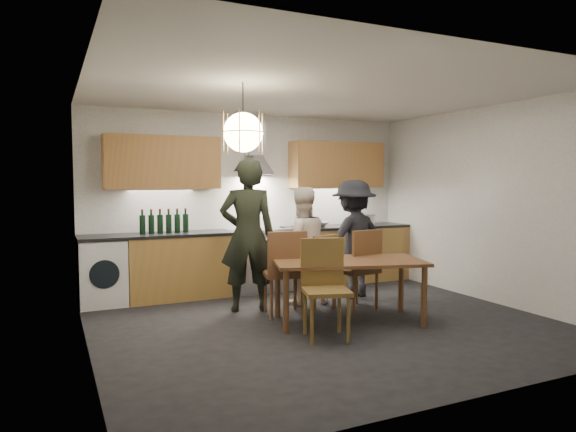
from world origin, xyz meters
name	(u,v)px	position (x,y,z in m)	size (l,w,h in m)	color
ground	(324,323)	(0.00, 0.00, 0.00)	(5.00, 5.00, 0.00)	black
room_shell	(325,172)	(0.00, 0.00, 1.71)	(5.02, 4.52, 2.61)	white
counter_run	(261,259)	(0.02, 1.95, 0.45)	(5.00, 0.62, 0.90)	tan
range_stove	(260,260)	(0.00, 1.94, 0.44)	(0.90, 0.60, 0.92)	silver
wall_fixtures	(257,163)	(0.00, 2.07, 1.87)	(4.30, 0.54, 1.10)	tan
pendant_lamp	(243,132)	(-1.00, -0.10, 2.10)	(0.43, 0.43, 0.70)	black
dining_table	(348,267)	(0.27, -0.07, 0.63)	(1.86, 1.29, 0.71)	brown
chair_back_left	(285,268)	(-0.29, 0.42, 0.59)	(0.55, 0.55, 1.03)	brown
chair_back_mid	(320,266)	(0.26, 0.59, 0.54)	(0.53, 0.53, 0.94)	brown
chair_back_right	(361,264)	(0.67, 0.28, 0.58)	(0.53, 0.53, 1.01)	brown
chair_front	(324,281)	(-0.24, -0.43, 0.58)	(0.57, 0.57, 1.01)	brown
person_left	(248,235)	(-0.59, 0.88, 0.94)	(0.69, 0.45, 1.88)	black
person_mid	(301,246)	(0.18, 0.94, 0.76)	(0.74, 0.58, 1.53)	white
person_right	(354,239)	(1.01, 0.98, 0.81)	(1.05, 0.60, 1.62)	black
mixing_bowl	(317,224)	(0.94, 1.92, 0.94)	(0.34, 0.34, 0.08)	#BCBCBF
stock_pot	(368,220)	(1.88, 1.93, 0.98)	(0.22, 0.22, 0.15)	#B8B7BB
wine_bottles	(164,221)	(-1.39, 1.95, 1.06)	(0.66, 0.08, 0.33)	black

